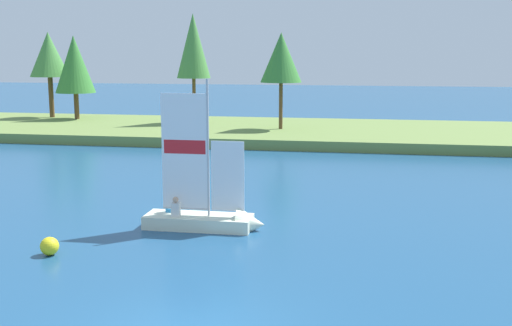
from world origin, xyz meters
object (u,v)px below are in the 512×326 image
shoreline_tree_midleft (74,64)px  sailboat (215,216)px  shoreline_tree_midright (281,58)px  channel_buoy (50,246)px  shoreline_tree_centre (193,46)px  shoreline_tree_left (49,55)px

shoreline_tree_midleft → sailboat: shoreline_tree_midleft is taller
shoreline_tree_midright → channel_buoy: 26.80m
shoreline_tree_midleft → sailboat: bearing=-56.1°
sailboat → channel_buoy: size_ratio=9.84×
sailboat → shoreline_tree_midleft: bearing=123.7°
channel_buoy → sailboat: bearing=40.8°
shoreline_tree_midleft → shoreline_tree_centre: 9.99m
shoreline_tree_midright → shoreline_tree_midleft: bearing=167.8°
shoreline_tree_midright → channel_buoy: size_ratio=12.01×
shoreline_tree_left → channel_buoy: 34.92m
shoreline_tree_midright → shoreline_tree_centre: bearing=159.1°
channel_buoy → shoreline_tree_centre: bearing=97.2°
shoreline_tree_midright → sailboat: (0.86, -22.57, -5.02)m
shoreline_tree_left → channel_buoy: (16.04, -30.56, -5.33)m
shoreline_tree_left → sailboat: shoreline_tree_left is taller
sailboat → channel_buoy: sailboat is taller
shoreline_tree_left → shoreline_tree_centre: shoreline_tree_centre is taller
shoreline_tree_left → shoreline_tree_centre: size_ratio=0.85×
shoreline_tree_centre → shoreline_tree_midright: 7.38m
shoreline_tree_midleft → sailboat: 31.82m
shoreline_tree_left → channel_buoy: bearing=-62.3°
shoreline_tree_centre → channel_buoy: size_ratio=14.74×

